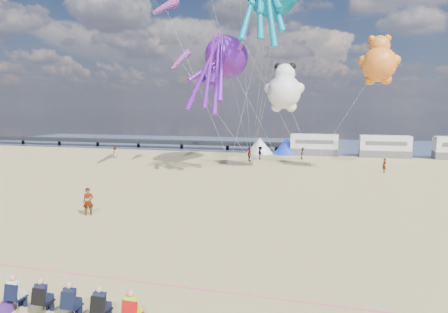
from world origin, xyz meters
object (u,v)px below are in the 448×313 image
sandbag_c (313,166)px  beachgoer_1 (303,153)px  tent_blue (286,146)px  kite_teddy_orange (379,64)px  standing_person (88,202)px  kite_octopus_purple (227,57)px  beachgoer_0 (115,152)px  spectator_row (72,299)px  sandbag_b (280,163)px  tent_white (260,145)px  sandbag_a (230,163)px  sandbag_d (305,164)px  windsock_left (165,7)px  motorhome_1 (385,146)px  cooler_purple (6,308)px  windsock_right (180,61)px  windsock_mid (243,40)px  beachgoer_2 (260,153)px  motorhome_0 (314,145)px  kite_panda (284,92)px  sandbag_e (251,162)px  beachgoer_5 (384,165)px  beachgoer_3 (249,154)px

sandbag_c → beachgoer_1: bearing=104.2°
tent_blue → kite_teddy_orange: bearing=-54.9°
standing_person → kite_teddy_orange: 30.77m
standing_person → kite_octopus_purple: bearing=55.0°
beachgoer_0 → spectator_row: bearing=23.7°
beachgoer_1 → sandbag_b: beachgoer_1 is taller
spectator_row → beachgoer_1: 43.33m
tent_white → sandbag_a: size_ratio=8.00×
sandbag_d → windsock_left: 23.64m
tent_white → windsock_left: (-6.32, -19.86, 15.73)m
motorhome_1 → cooler_purple: motorhome_1 is taller
motorhome_1 → windsock_right: bearing=-148.3°
motorhome_1 → kite_teddy_orange: bearing=-100.4°
beachgoer_1 → kite_octopus_purple: (-8.02, -9.63, 11.70)m
spectator_row → windsock_right: 36.14m
beachgoer_0 → sandbag_c: bearing=82.4°
spectator_row → windsock_mid: bearing=92.0°
motorhome_1 → spectator_row: motorhome_1 is taller
sandbag_b → beachgoer_1: bearing=68.2°
motorhome_1 → beachgoer_2: size_ratio=3.89×
kite_teddy_orange → beachgoer_0: bearing=-179.2°
motorhome_0 → beachgoer_2: motorhome_0 is taller
tent_blue → windsock_mid: 21.53m
spectator_row → cooler_purple: size_ratio=15.25×
beachgoer_2 → sandbag_a: beachgoer_2 is taller
windsock_mid → sandbag_c: bearing=32.4°
motorhome_0 → windsock_right: size_ratio=1.35×
standing_person → kite_panda: size_ratio=0.29×
windsock_mid → sandbag_d: bearing=42.6°
sandbag_b → windsock_mid: windsock_mid is taller
tent_white → windsock_right: bearing=-114.2°
tent_blue → standing_person: (-8.61, -36.86, -0.31)m
kite_octopus_purple → windsock_mid: bearing=-22.9°
sandbag_b → windsock_right: (-11.15, -4.34, 12.07)m
sandbag_c → sandbag_e: 7.60m
tent_white → windsock_right: size_ratio=0.82×
beachgoer_5 → sandbag_d: beachgoer_5 is taller
beachgoer_3 → sandbag_e: size_ratio=3.64×
tent_white → beachgoer_5: size_ratio=2.64×
sandbag_e → motorhome_1: bearing=32.5°
tent_white → sandbag_c: tent_white is taller
tent_white → windsock_left: 26.11m
beachgoer_5 → windsock_mid: (-14.67, -3.25, 13.04)m
beachgoer_3 → sandbag_a: 3.73m
sandbag_c → kite_teddy_orange: 13.22m
tent_white → beachgoer_3: bearing=-88.3°
standing_person → sandbag_b: size_ratio=3.55×
spectator_row → kite_octopus_purple: size_ratio=0.55×
tent_white → sandbag_d: (7.31, -10.37, -1.09)m
cooler_purple → sandbag_a: size_ratio=0.80×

